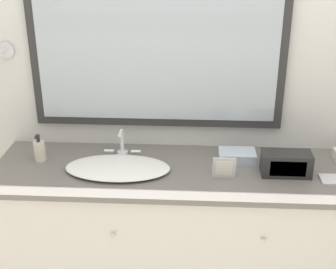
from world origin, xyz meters
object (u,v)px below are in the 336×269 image
at_px(soap_bottle, 40,150).
at_px(picture_frame, 224,168).
at_px(sink_basin, 118,167).
at_px(appliance_box, 286,164).

relative_size(soap_bottle, picture_frame, 1.31).
height_order(soap_bottle, picture_frame, soap_bottle).
distance_m(sink_basin, soap_bottle, 0.45).
xyz_separation_m(sink_basin, picture_frame, (0.55, -0.05, 0.04)).
relative_size(sink_basin, soap_bottle, 3.59).
distance_m(soap_bottle, picture_frame, 1.00).
bearing_deg(appliance_box, soap_bottle, 176.16).
relative_size(soap_bottle, appliance_box, 0.61).
bearing_deg(picture_frame, sink_basin, 174.86).
height_order(sink_basin, soap_bottle, sink_basin).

